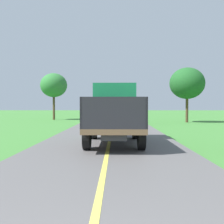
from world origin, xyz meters
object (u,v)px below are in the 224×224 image
roadside_tree_mid_right (54,85)px  roadside_tree_near_left (187,83)px  banana_truck_far (115,109)px  banana_truck_near (114,112)px

roadside_tree_mid_right → roadside_tree_near_left: bearing=-18.3°
banana_truck_far → roadside_tree_mid_right: roadside_tree_mid_right is taller
banana_truck_far → roadside_tree_near_left: 8.05m
banana_truck_near → banana_truck_far: bearing=89.9°
banana_truck_far → roadside_tree_near_left: (7.56, 0.76, 2.65)m
banana_truck_near → banana_truck_far: (0.01, 15.00, 0.01)m
banana_truck_near → banana_truck_far: size_ratio=1.00×
banana_truck_near → roadside_tree_mid_right: size_ratio=1.00×
banana_truck_near → banana_truck_far: 15.00m
banana_truck_near → roadside_tree_near_left: size_ratio=1.01×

